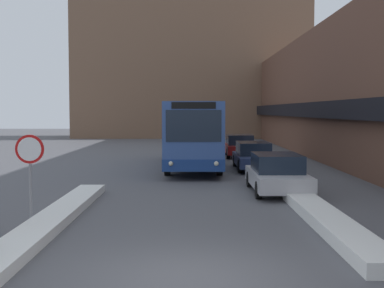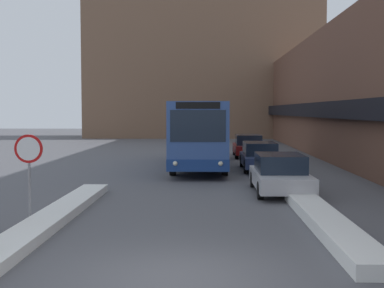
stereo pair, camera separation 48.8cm
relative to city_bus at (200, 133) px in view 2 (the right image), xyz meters
The scene contains 10 objects.
ground_plane 18.99m from the city_bus, 90.46° to the right, with size 160.00×160.00×0.00m, color #515156.
building_row_right 11.28m from the city_bus, 27.42° to the left, with size 5.50×60.00×8.09m.
building_backdrop_far 33.47m from the city_bus, 90.26° to the left, with size 26.00×8.00×17.49m.
snow_bank_left 15.75m from the city_bus, 103.85° to the right, with size 0.90×13.15×0.26m.
snow_bank_right 15.24m from the city_bus, 76.84° to the right, with size 0.90×8.64×0.32m.
city_bus is the anchor object (origin of this frame).
parked_car_front 9.43m from the city_bus, 70.99° to the right, with size 1.91×4.64×1.41m.
parked_car_middle 3.47m from the city_bus, 21.97° to the right, with size 1.81×4.81×1.40m.
parked_car_back 7.32m from the city_bus, 65.05° to the left, with size 1.88×4.40×1.43m.
stop_sign 14.96m from the city_bus, 106.83° to the right, with size 0.76×0.08×2.36m.
Camera 2 is at (0.57, -9.37, 2.98)m, focal length 50.00 mm.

